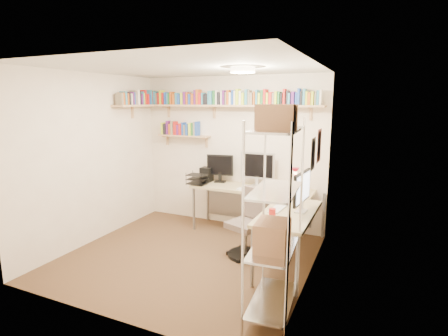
{
  "coord_description": "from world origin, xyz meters",
  "views": [
    {
      "loc": [
        2.27,
        -3.86,
        2.09
      ],
      "look_at": [
        0.3,
        0.55,
        1.17
      ],
      "focal_mm": 28.0,
      "sensor_mm": 36.0,
      "label": 1
    }
  ],
  "objects": [
    {
      "name": "office_chair",
      "position": [
        0.72,
        0.4,
        0.39
      ],
      "size": [
        0.53,
        0.54,
        0.94
      ],
      "rotation": [
        0.0,
        0.0,
        -0.36
      ],
      "color": "black",
      "rests_on": "ground"
    },
    {
      "name": "room_shell",
      "position": [
        0.0,
        0.0,
        1.55
      ],
      "size": [
        3.24,
        3.04,
        2.52
      ],
      "color": "beige",
      "rests_on": "ground"
    },
    {
      "name": "corner_desk",
      "position": [
        0.58,
        0.96,
        0.74
      ],
      "size": [
        2.17,
        1.95,
        1.3
      ],
      "color": "tan",
      "rests_on": "ground"
    },
    {
      "name": "ground",
      "position": [
        0.0,
        0.0,
        0.0
      ],
      "size": [
        3.2,
        3.2,
        0.0
      ],
      "primitive_type": "plane",
      "color": "#442F1D",
      "rests_on": "ground"
    },
    {
      "name": "wall_shelves",
      "position": [
        -0.42,
        1.3,
        2.02
      ],
      "size": [
        3.12,
        1.09,
        0.8
      ],
      "color": "tan",
      "rests_on": "ground"
    },
    {
      "name": "wire_rack",
      "position": [
        1.42,
        -0.83,
        1.19
      ],
      "size": [
        0.48,
        0.87,
        2.07
      ],
      "rotation": [
        0.0,
        0.0,
        0.09
      ],
      "color": "silver",
      "rests_on": "ground"
    }
  ]
}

